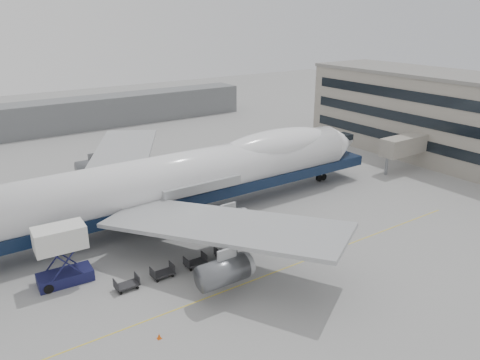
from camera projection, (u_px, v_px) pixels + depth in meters
ground at (234, 252)px, 53.24m from camera, size 260.00×260.00×0.00m
apron_line at (266, 275)px, 48.58m from camera, size 60.00×0.15×0.01m
hangar at (16, 121)px, 101.01m from camera, size 110.00×8.00×7.00m
airliner at (187, 176)px, 60.98m from camera, size 67.00×55.30×19.98m
catering_truck at (62, 252)px, 46.23m from camera, size 5.41×3.89×6.16m
traffic_cone at (159, 336)px, 39.11m from camera, size 0.36×0.36×0.52m
dolly_0 at (127, 284)px, 46.00m from camera, size 2.30×1.35×1.30m
dolly_1 at (163, 273)px, 48.05m from camera, size 2.30×1.35×1.30m
dolly_2 at (195, 262)px, 50.11m from camera, size 2.30×1.35×1.30m
dolly_3 at (226, 252)px, 52.17m from camera, size 2.30×1.35×1.30m
dolly_4 at (253, 243)px, 54.22m from camera, size 2.30×1.35×1.30m
dolly_5 at (279, 235)px, 56.28m from camera, size 2.30×1.35×1.30m
dolly_6 at (303, 227)px, 58.33m from camera, size 2.30×1.35×1.30m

